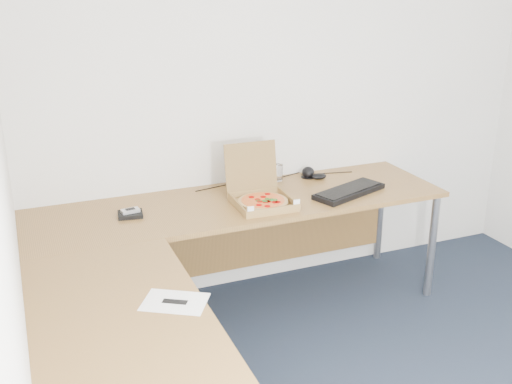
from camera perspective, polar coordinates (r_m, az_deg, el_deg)
name	(u,v)px	position (r m, az deg, el deg)	size (l,w,h in m)	color
room_shell	(484,178)	(2.56, 20.59, 1.25)	(3.50, 3.50, 2.50)	silver
desk	(211,242)	(3.16, -4.19, -4.68)	(2.50, 2.20, 0.73)	olive
pizza_box	(262,198)	(3.55, 0.53, -0.59)	(0.32, 0.38, 0.33)	olive
drinking_glass	(278,173)	(3.96, 2.08, 1.82)	(0.06, 0.06, 0.11)	white
keyboard	(349,191)	(3.77, 8.70, 0.05)	(0.49, 0.17, 0.03)	black
mouse	(319,176)	(4.01, 5.91, 1.48)	(0.10, 0.07, 0.04)	black
wallet	(130,214)	(3.46, -11.69, -2.07)	(0.14, 0.11, 0.02)	black
phone	(130,211)	(3.46, -11.68, -1.73)	(0.10, 0.05, 0.02)	#B2B5BA
paper_sheet	(175,302)	(2.58, -7.60, -10.16)	(0.26, 0.19, 0.00)	white
dome_speaker	(308,172)	(4.03, 4.90, 1.91)	(0.09, 0.09, 0.08)	black
cable_bundle	(272,180)	(3.98, 1.48, 1.16)	(0.53, 0.04, 0.01)	black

